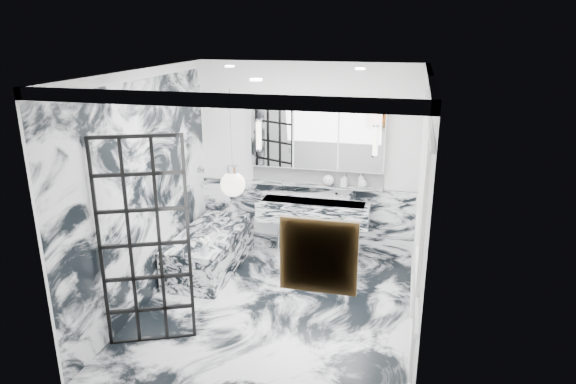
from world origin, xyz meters
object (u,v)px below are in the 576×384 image
(trough_sink, at_px, (313,211))
(mirror_cabinet, at_px, (317,134))
(crittall_door, at_px, (145,245))
(bathtub, at_px, (210,250))

(trough_sink, bearing_deg, mirror_cabinet, 90.00)
(crittall_door, relative_size, bathtub, 1.36)
(crittall_door, height_order, bathtub, crittall_door)
(trough_sink, bearing_deg, crittall_door, -117.89)
(trough_sink, relative_size, bathtub, 0.97)
(mirror_cabinet, distance_m, bathtub, 2.20)
(crittall_door, bearing_deg, bathtub, 67.90)
(trough_sink, relative_size, mirror_cabinet, 0.84)
(trough_sink, bearing_deg, bathtub, -153.52)
(trough_sink, xyz_separation_m, mirror_cabinet, (-0.00, 0.17, 1.09))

